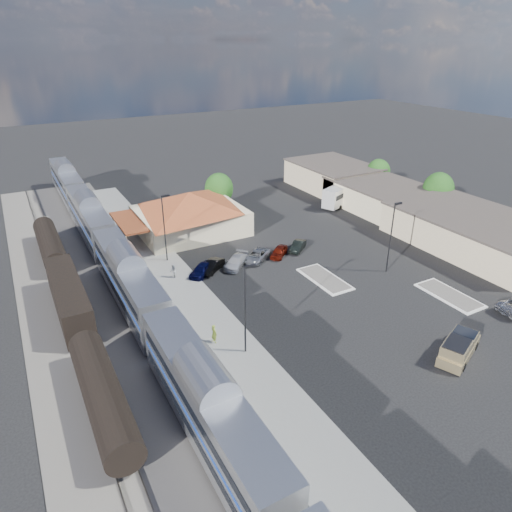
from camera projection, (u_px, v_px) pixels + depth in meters
ground at (307, 295)px, 51.75m from camera, size 280.00×280.00×0.00m
railbed at (102, 309)px, 48.89m from camera, size 16.00×100.00×0.12m
platform at (188, 297)px, 51.22m from camera, size 5.50×92.00×0.18m
passenger_train at (129, 283)px, 48.42m from camera, size 3.00×104.00×5.55m
freight_cars at (69, 299)px, 47.15m from camera, size 2.80×46.00×4.00m
station_depot at (190, 212)px, 67.40m from camera, size 18.35×12.24×6.20m
buildings_east at (399, 202)px, 74.29m from camera, size 14.40×51.40×4.80m
traffic_island_south at (325, 279)px, 55.03m from camera, size 3.30×7.50×0.21m
traffic_island_north at (449, 295)px, 51.49m from camera, size 3.30×7.50×0.21m
lamp_plat_s at (246, 303)px, 39.96m from camera, size 1.08×0.25×9.00m
lamp_plat_n at (165, 223)px, 57.36m from camera, size 1.08×0.25×9.00m
lamp_lot at (392, 232)px, 54.74m from camera, size 1.08×0.25×9.00m
tree_east_b at (438, 189)px, 74.26m from camera, size 4.94×4.94×6.96m
tree_east_c at (378, 172)px, 85.53m from camera, size 4.41×4.41×6.21m
tree_depot at (219, 189)px, 75.06m from camera, size 4.71×4.71×6.63m
pickup_truck at (459, 347)px, 41.40m from camera, size 6.37×4.33×2.07m
coach_bus at (344, 192)px, 79.80m from camera, size 11.26×6.57×3.59m
person_a at (214, 334)px, 43.00m from camera, size 0.61×0.79×1.92m
person_b at (173, 271)px, 54.81m from camera, size 0.87×0.99×1.73m
parked_car_a at (202, 270)px, 55.88m from camera, size 4.38×4.05×1.45m
parked_car_b at (212, 266)px, 56.79m from camera, size 4.24×3.70×1.39m
parked_car_c at (236, 262)px, 57.95m from camera, size 4.86×4.60×1.38m
parked_car_d at (257, 256)px, 59.59m from camera, size 5.14×4.57×1.32m
parked_car_e at (279, 252)px, 60.76m from camera, size 3.92×3.66×1.31m
parked_car_f at (298, 246)px, 62.39m from camera, size 3.89×3.52×1.29m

